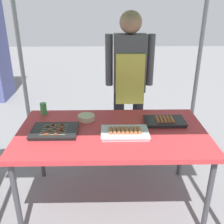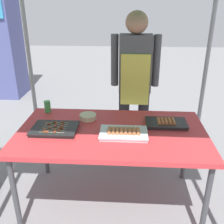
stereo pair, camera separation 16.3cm
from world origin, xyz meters
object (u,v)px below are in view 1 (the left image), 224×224
Objects in this scene: tray_grilled_sausages at (125,132)px; tray_meat_skewers at (55,131)px; tray_pork_links at (165,121)px; drink_cup_near_edge at (43,109)px; vendor_woman at (129,77)px; condiment_bowl at (86,118)px; stall_table at (112,136)px.

tray_grilled_sausages is 0.58m from tray_meat_skewers.
tray_grilled_sausages is 1.08× the size of tray_pork_links.
tray_meat_skewers is at bearing -169.97° from tray_pork_links.
tray_meat_skewers is 3.37× the size of drink_cup_near_edge.
tray_grilled_sausages is 0.88m from drink_cup_near_edge.
vendor_woman is at bearing 83.30° from tray_grilled_sausages.
tray_pork_links is 0.21× the size of vendor_woman.
condiment_bowl is 0.09× the size of vendor_woman.
stall_table is at bearing -42.77° from condiment_bowl.
condiment_bowl is at bearing 52.03° from vendor_woman.
condiment_bowl is 1.37× the size of drink_cup_near_edge.
tray_pork_links is at bearing 10.03° from tray_meat_skewers.
tray_grilled_sausages reaches higher than condiment_bowl.
vendor_woman reaches higher than tray_grilled_sausages.
stall_table is at bearing 143.52° from tray_grilled_sausages.
tray_meat_skewers is at bearing 175.67° from tray_grilled_sausages.
stall_table is 14.11× the size of drink_cup_near_edge.
tray_grilled_sausages is at bearing -36.48° from stall_table.
tray_pork_links is at bearing -11.18° from drink_cup_near_edge.
tray_meat_skewers is 1.08m from vendor_woman.
drink_cup_near_edge is at bearing 114.01° from tray_meat_skewers.
vendor_woman is at bearing 52.03° from condiment_bowl.
tray_grilled_sausages reaches higher than tray_meat_skewers.
vendor_woman is at bearing 75.36° from stall_table.
tray_meat_skewers is 0.43m from drink_cup_near_edge.
tray_grilled_sausages reaches higher than tray_pork_links.
tray_pork_links is 0.71m from condiment_bowl.
tray_meat_skewers reaches higher than stall_table.
drink_cup_near_edge reaches higher than tray_pork_links.
tray_grilled_sausages is 0.89m from vendor_woman.
vendor_woman is (0.44, 0.56, 0.23)m from condiment_bowl.
tray_pork_links is 0.73m from vendor_woman.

